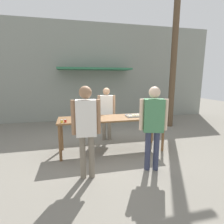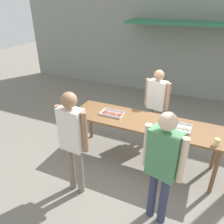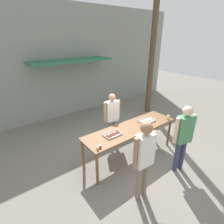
{
  "view_description": "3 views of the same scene",
  "coord_description": "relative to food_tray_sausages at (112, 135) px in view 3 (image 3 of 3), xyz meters",
  "views": [
    {
      "loc": [
        -1.02,
        -4.48,
        1.98
      ],
      "look_at": [
        0.0,
        0.0,
        1.1
      ],
      "focal_mm": 28.0,
      "sensor_mm": 36.0,
      "label": 1
    },
    {
      "loc": [
        0.93,
        -3.53,
        3.0
      ],
      "look_at": [
        -0.65,
        -0.0,
        1.0
      ],
      "focal_mm": 35.0,
      "sensor_mm": 36.0,
      "label": 2
    },
    {
      "loc": [
        -3.01,
        -3.06,
        3.29
      ],
      "look_at": [
        0.02,
        0.9,
        1.1
      ],
      "focal_mm": 28.0,
      "sensor_mm": 36.0,
      "label": 3
    }
  ],
  "objects": [
    {
      "name": "person_customer_holding_hotdog",
      "position": [
        -0.13,
        -1.2,
        0.16
      ],
      "size": [
        0.56,
        0.24,
        1.85
      ],
      "rotation": [
        0.0,
        0.0,
        3.08
      ],
      "color": "#756B5B",
      "rests_on": "ground"
    },
    {
      "name": "person_server_behind_table",
      "position": [
        0.68,
        0.9,
        0.06
      ],
      "size": [
        0.56,
        0.28,
        1.7
      ],
      "rotation": [
        0.0,
        0.0,
        -0.17
      ],
      "color": "#756B5B",
      "rests_on": "ground"
    },
    {
      "name": "beer_cup",
      "position": [
        1.93,
        -0.28,
        0.04
      ],
      "size": [
        0.09,
        0.09,
        0.12
      ],
      "color": "#DBC67A",
      "rests_on": "serving_table"
    },
    {
      "name": "person_customer_with_cup",
      "position": [
        1.27,
        -1.2,
        0.14
      ],
      "size": [
        0.58,
        0.32,
        1.82
      ],
      "rotation": [
        0.0,
        0.0,
        2.89
      ],
      "color": "#333851",
      "rests_on": "ground"
    },
    {
      "name": "condiment_jar_mustard",
      "position": [
        -0.64,
        -0.29,
        0.02
      ],
      "size": [
        0.06,
        0.06,
        0.07
      ],
      "color": "gold",
      "rests_on": "serving_table"
    },
    {
      "name": "condiment_jar_ketchup",
      "position": [
        -0.55,
        -0.27,
        0.02
      ],
      "size": [
        0.06,
        0.06,
        0.07
      ],
      "color": "#B22319",
      "rests_on": "serving_table"
    },
    {
      "name": "food_tray_sausages",
      "position": [
        0.0,
        0.0,
        0.0
      ],
      "size": [
        0.45,
        0.28,
        0.04
      ],
      "color": "silver",
      "rests_on": "serving_table"
    },
    {
      "name": "food_tray_buns",
      "position": [
        1.3,
        0.0,
        0.01
      ],
      "size": [
        0.46,
        0.32,
        0.07
      ],
      "color": "silver",
      "rests_on": "serving_table"
    },
    {
      "name": "serving_table",
      "position": [
        0.65,
        0.0,
        -0.11
      ],
      "size": [
        2.84,
        0.8,
        0.95
      ],
      "color": "brown",
      "rests_on": "ground"
    },
    {
      "name": "building_facade_back",
      "position": [
        0.65,
        3.98,
        1.3
      ],
      "size": [
        12.0,
        1.11,
        4.5
      ],
      "color": "gray",
      "rests_on": "ground"
    },
    {
      "name": "ground_plane",
      "position": [
        0.65,
        0.0,
        -0.96
      ],
      "size": [
        24.0,
        24.0,
        0.0
      ],
      "primitive_type": "plane",
      "color": "slate"
    },
    {
      "name": "utility_pole",
      "position": [
        3.61,
        1.98,
        2.47
      ],
      "size": [
        1.1,
        0.24,
        6.72
      ],
      "color": "brown",
      "rests_on": "ground"
    }
  ]
}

